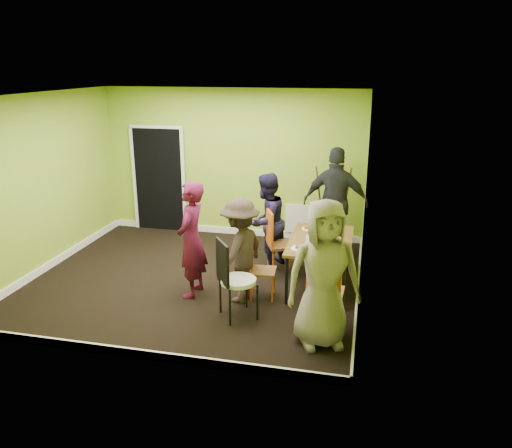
{
  "coord_description": "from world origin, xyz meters",
  "views": [
    {
      "loc": [
        2.5,
        -6.77,
        3.22
      ],
      "look_at": [
        0.97,
        0.0,
        0.98
      ],
      "focal_mm": 35.0,
      "sensor_mm": 36.0,
      "label": 1
    }
  ],
  "objects_px": {
    "chair_left_near": "(258,265)",
    "chair_front_end": "(325,288)",
    "chair_left_far": "(277,239)",
    "thermos": "(314,233)",
    "easel": "(332,210)",
    "chair_back_end": "(333,218)",
    "orange_bottle": "(322,233)",
    "person_left_far": "(266,221)",
    "person_left_near": "(240,251)",
    "person_front_end": "(324,274)",
    "blue_bottle": "(336,241)",
    "person_back_end": "(336,203)",
    "dining_table": "(321,243)",
    "chair_bentwood": "(233,276)",
    "person_standing": "(191,240)"
  },
  "relations": [
    {
      "from": "chair_front_end",
      "to": "orange_bottle",
      "type": "relative_size",
      "value": 12.6
    },
    {
      "from": "blue_bottle",
      "to": "person_back_end",
      "type": "bearing_deg",
      "value": 94.15
    },
    {
      "from": "thermos",
      "to": "person_left_near",
      "type": "xyz_separation_m",
      "value": [
        -0.94,
        -0.68,
        -0.11
      ]
    },
    {
      "from": "thermos",
      "to": "orange_bottle",
      "type": "distance_m",
      "value": 0.22
    },
    {
      "from": "dining_table",
      "to": "blue_bottle",
      "type": "bearing_deg",
      "value": -50.5
    },
    {
      "from": "chair_left_near",
      "to": "blue_bottle",
      "type": "xyz_separation_m",
      "value": [
        1.06,
        0.28,
        0.35
      ]
    },
    {
      "from": "chair_left_far",
      "to": "chair_left_near",
      "type": "relative_size",
      "value": 1.21
    },
    {
      "from": "dining_table",
      "to": "person_standing",
      "type": "height_order",
      "value": "person_standing"
    },
    {
      "from": "chair_front_end",
      "to": "thermos",
      "type": "height_order",
      "value": "chair_front_end"
    },
    {
      "from": "chair_left_far",
      "to": "chair_bentwood",
      "type": "bearing_deg",
      "value": -34.23
    },
    {
      "from": "chair_left_near",
      "to": "thermos",
      "type": "relative_size",
      "value": 4.33
    },
    {
      "from": "chair_left_far",
      "to": "chair_left_near",
      "type": "xyz_separation_m",
      "value": [
        -0.11,
        -0.87,
        -0.1
      ]
    },
    {
      "from": "chair_back_end",
      "to": "blue_bottle",
      "type": "height_order",
      "value": "chair_back_end"
    },
    {
      "from": "easel",
      "to": "person_standing",
      "type": "height_order",
      "value": "person_standing"
    },
    {
      "from": "person_standing",
      "to": "person_back_end",
      "type": "xyz_separation_m",
      "value": [
        1.88,
        2.03,
        0.11
      ]
    },
    {
      "from": "blue_bottle",
      "to": "easel",
      "type": "bearing_deg",
      "value": 96.01
    },
    {
      "from": "person_left_near",
      "to": "person_front_end",
      "type": "distance_m",
      "value": 1.53
    },
    {
      "from": "chair_front_end",
      "to": "chair_bentwood",
      "type": "xyz_separation_m",
      "value": [
        -1.2,
        0.12,
        -0.0
      ]
    },
    {
      "from": "dining_table",
      "to": "thermos",
      "type": "xyz_separation_m",
      "value": [
        -0.1,
        -0.02,
        0.16
      ]
    },
    {
      "from": "chair_back_end",
      "to": "thermos",
      "type": "relative_size",
      "value": 5.03
    },
    {
      "from": "person_standing",
      "to": "chair_left_near",
      "type": "bearing_deg",
      "value": 97.77
    },
    {
      "from": "chair_left_far",
      "to": "thermos",
      "type": "bearing_deg",
      "value": 38.49
    },
    {
      "from": "blue_bottle",
      "to": "person_back_end",
      "type": "relative_size",
      "value": 0.09
    },
    {
      "from": "chair_left_near",
      "to": "easel",
      "type": "distance_m",
      "value": 2.26
    },
    {
      "from": "dining_table",
      "to": "person_front_end",
      "type": "xyz_separation_m",
      "value": [
        0.18,
        -1.6,
        0.2
      ]
    },
    {
      "from": "dining_table",
      "to": "chair_back_end",
      "type": "bearing_deg",
      "value": 85.73
    },
    {
      "from": "orange_bottle",
      "to": "blue_bottle",
      "type": "bearing_deg",
      "value": -62.7
    },
    {
      "from": "person_left_near",
      "to": "person_back_end",
      "type": "height_order",
      "value": "person_back_end"
    },
    {
      "from": "chair_bentwood",
      "to": "person_standing",
      "type": "height_order",
      "value": "person_standing"
    },
    {
      "from": "dining_table",
      "to": "chair_back_end",
      "type": "distance_m",
      "value": 1.22
    },
    {
      "from": "chair_bentwood",
      "to": "blue_bottle",
      "type": "xyz_separation_m",
      "value": [
        1.24,
        0.94,
        0.24
      ]
    },
    {
      "from": "easel",
      "to": "person_back_end",
      "type": "distance_m",
      "value": 0.24
    },
    {
      "from": "chair_back_end",
      "to": "orange_bottle",
      "type": "height_order",
      "value": "chair_back_end"
    },
    {
      "from": "chair_left_far",
      "to": "chair_front_end",
      "type": "bearing_deg",
      "value": 5.24
    },
    {
      "from": "dining_table",
      "to": "chair_left_near",
      "type": "height_order",
      "value": "chair_left_near"
    },
    {
      "from": "chair_left_near",
      "to": "chair_front_end",
      "type": "distance_m",
      "value": 1.28
    },
    {
      "from": "person_left_near",
      "to": "dining_table",
      "type": "bearing_deg",
      "value": 142.48
    },
    {
      "from": "chair_front_end",
      "to": "blue_bottle",
      "type": "xyz_separation_m",
      "value": [
        0.05,
        1.06,
        0.24
      ]
    },
    {
      "from": "dining_table",
      "to": "thermos",
      "type": "relative_size",
      "value": 7.42
    },
    {
      "from": "chair_left_far",
      "to": "person_standing",
      "type": "xyz_separation_m",
      "value": [
        -1.05,
        -0.99,
        0.25
      ]
    },
    {
      "from": "easel",
      "to": "person_left_near",
      "type": "relative_size",
      "value": 1.05
    },
    {
      "from": "dining_table",
      "to": "person_left_near",
      "type": "xyz_separation_m",
      "value": [
        -1.05,
        -0.69,
        0.05
      ]
    },
    {
      "from": "thermos",
      "to": "orange_bottle",
      "type": "relative_size",
      "value": 2.38
    },
    {
      "from": "orange_bottle",
      "to": "person_front_end",
      "type": "distance_m",
      "value": 1.78
    },
    {
      "from": "dining_table",
      "to": "orange_bottle",
      "type": "bearing_deg",
      "value": 90.37
    },
    {
      "from": "chair_bentwood",
      "to": "person_left_far",
      "type": "xyz_separation_m",
      "value": [
        0.08,
        1.79,
        0.19
      ]
    },
    {
      "from": "chair_front_end",
      "to": "person_left_far",
      "type": "bearing_deg",
      "value": 123.02
    },
    {
      "from": "chair_back_end",
      "to": "chair_front_end",
      "type": "relative_size",
      "value": 0.95
    },
    {
      "from": "chair_left_far",
      "to": "chair_front_end",
      "type": "relative_size",
      "value": 0.99
    },
    {
      "from": "chair_front_end",
      "to": "orange_bottle",
      "type": "distance_m",
      "value": 1.53
    }
  ]
}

